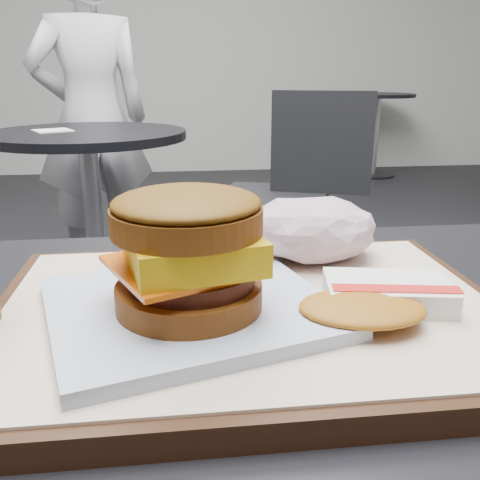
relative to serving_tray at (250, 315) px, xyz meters
name	(u,v)px	position (x,y,z in m)	size (l,w,h in m)	color
serving_tray	(250,315)	(0.00, 0.00, 0.00)	(0.38, 0.28, 0.02)	black
breakfast_sandwich	(189,265)	(-0.04, -0.02, 0.05)	(0.23, 0.22, 0.09)	silver
hash_brown	(376,299)	(0.09, -0.03, 0.02)	(0.13, 0.10, 0.02)	white
crumpled_wrapper	(310,229)	(0.07, 0.09, 0.04)	(0.12, 0.10, 0.05)	silver
neighbor_table	(91,187)	(-0.36, 1.60, -0.23)	(0.70, 0.70, 0.75)	black
napkin	(53,131)	(-0.47, 1.60, -0.03)	(0.12, 0.12, 0.00)	white
neighbor_chair	(290,186)	(0.40, 1.71, -0.27)	(0.65, 0.53, 0.88)	#A3A3A8
patron	(92,119)	(-0.42, 2.19, -0.04)	(0.54, 0.35, 1.48)	silver
bg_table_far	(377,115)	(1.79, 4.45, -0.22)	(0.66, 0.66, 0.75)	black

